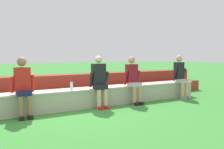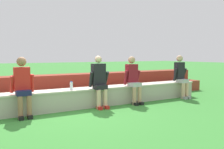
# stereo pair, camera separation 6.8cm
# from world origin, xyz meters

# --- Properties ---
(ground_plane) EXTENTS (80.00, 80.00, 0.00)m
(ground_plane) POSITION_xyz_m (0.00, 0.00, 0.00)
(ground_plane) COLOR #388433
(stone_seating_wall) EXTENTS (8.90, 0.56, 0.52)m
(stone_seating_wall) POSITION_xyz_m (0.00, 0.26, 0.28)
(stone_seating_wall) COLOR #B7AF9E
(stone_seating_wall) RESTS_ON ground
(brick_bleachers) EXTENTS (11.74, 1.26, 0.80)m
(brick_bleachers) POSITION_xyz_m (0.00, 1.60, 0.33)
(brick_bleachers) COLOR brown
(brick_bleachers) RESTS_ON ground
(person_far_left) EXTENTS (0.53, 0.53, 1.40)m
(person_far_left) POSITION_xyz_m (-1.17, -0.01, 0.75)
(person_far_left) COLOR #996B4C
(person_far_left) RESTS_ON ground
(person_left_of_center) EXTENTS (0.55, 0.47, 1.42)m
(person_left_of_center) POSITION_xyz_m (0.81, -0.02, 0.76)
(person_left_of_center) COLOR beige
(person_left_of_center) RESTS_ON ground
(person_center) EXTENTS (0.52, 0.54, 1.40)m
(person_center) POSITION_xyz_m (1.93, -0.01, 0.75)
(person_center) COLOR tan
(person_center) RESTS_ON ground
(person_right_of_center) EXTENTS (0.48, 0.53, 1.43)m
(person_right_of_center) POSITION_xyz_m (3.89, -0.01, 0.76)
(person_right_of_center) COLOR #DBAD89
(person_right_of_center) RESTS_ON ground
(water_bottle_near_right) EXTENTS (0.08, 0.08, 0.22)m
(water_bottle_near_right) POSITION_xyz_m (0.08, 0.20, 0.63)
(water_bottle_near_right) COLOR silver
(water_bottle_near_right) RESTS_ON stone_seating_wall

